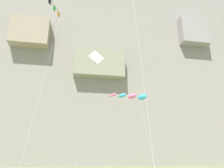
{
  "coord_description": "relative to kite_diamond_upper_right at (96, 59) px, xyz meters",
  "views": [
    {
      "loc": [
        -6.48,
        -1.57,
        3.61
      ],
      "look_at": [
        -1.74,
        24.28,
        12.14
      ],
      "focal_mm": 33.4,
      "sensor_mm": 36.0,
      "label": 1
    }
  ],
  "objects": [
    {
      "name": "kite_diamond_upper_right",
      "position": [
        0.0,
        0.0,
        0.0
      ],
      "size": [
        4.19,
        1.66,
        20.44
      ],
      "color": "white",
      "rests_on": "ground"
    },
    {
      "name": "kite_windsock_upper_left",
      "position": [
        3.21,
        -10.79,
        -9.33
      ],
      "size": [
        3.99,
        5.45,
        10.27
      ],
      "color": "#38B2D1",
      "rests_on": "ground"
    },
    {
      "name": "kite_banner_mid_center",
      "position": [
        -6.58,
        -12.48,
        0.19
      ],
      "size": [
        2.07,
        5.61,
        19.93
      ],
      "color": "black",
      "rests_on": "ground"
    },
    {
      "name": "cliff_face",
      "position": [
        3.28,
        37.59,
        21.02
      ],
      "size": [
        180.0,
        29.57,
        79.76
      ],
      "color": "gray",
      "rests_on": "ground"
    }
  ]
}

